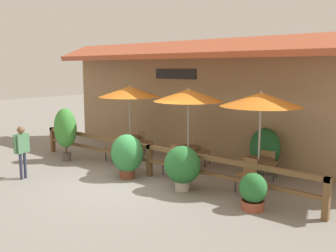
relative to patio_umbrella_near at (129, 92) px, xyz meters
name	(u,v)px	position (x,y,z in m)	size (l,w,h in m)	color
ground_plane	(124,184)	(2.21, -2.39, -2.38)	(60.00, 60.00, 0.00)	gray
building_facade	(208,98)	(2.20, 1.72, -0.22)	(14.28, 1.49, 4.23)	#997A56
patio_railing	(149,153)	(2.21, -1.34, -1.69)	(10.40, 0.14, 0.95)	brown
patio_umbrella_near	(129,92)	(0.00, 0.00, 0.00)	(2.20, 2.20, 2.61)	#B7B2A8
dining_table_near	(130,141)	(0.00, 0.00, -1.79)	(0.84, 0.84, 0.75)	#4C3826
chair_near_streetside	(115,146)	(-0.06, -0.70, -1.88)	(0.46, 0.46, 0.88)	olive
chair_near_wallside	(144,141)	(0.03, 0.70, -1.88)	(0.51, 0.51, 0.88)	olive
patio_umbrella_middle	(189,95)	(2.68, -0.05, 0.00)	(2.20, 2.20, 2.61)	#B7B2A8
dining_table_middle	(188,152)	(2.68, -0.05, -1.79)	(0.84, 0.84, 0.75)	#4C3826
chair_middle_streetside	(173,159)	(2.64, -0.76, -1.88)	(0.43, 0.43, 0.88)	olive
chair_middle_wallside	(201,151)	(2.69, 0.67, -1.88)	(0.50, 0.50, 0.88)	olive
patio_umbrella_far	(261,100)	(5.11, -0.05, 0.00)	(2.20, 2.20, 2.61)	#B7B2A8
dining_table_far	(258,164)	(5.11, -0.05, -1.79)	(0.84, 0.84, 0.75)	#4C3826
chair_far_streetside	(247,173)	(5.14, -0.74, -1.88)	(0.44, 0.44, 0.88)	olive
chair_far_wallside	(268,163)	(5.08, 0.64, -1.88)	(0.50, 0.50, 0.88)	olive
potted_plant_entrance_palm	(65,129)	(-1.31, -1.84, -1.26)	(0.82, 0.74, 1.85)	#564C47
potted_plant_tall_tropical	(182,166)	(3.77, -1.74, -1.71)	(1.00, 0.90, 1.20)	#B7AD99
potted_plant_broad_leaf	(127,154)	(1.83, -1.90, -1.68)	(0.99, 0.89, 1.30)	brown
potted_plant_small_flowering	(253,191)	(5.86, -1.79, -1.95)	(0.64, 0.58, 0.86)	#9E4C33
potted_plant_corner_fern	(265,149)	(4.70, 1.16, -1.62)	(0.94, 0.85, 1.42)	#564C47
pedestrian	(22,145)	(-0.43, -3.93, -1.38)	(0.29, 0.54, 1.56)	#2D334C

